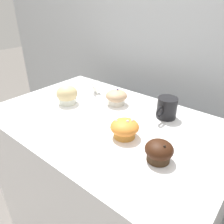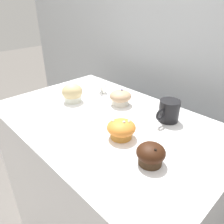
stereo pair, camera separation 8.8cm
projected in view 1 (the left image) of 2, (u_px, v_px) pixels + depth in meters
name	position (u px, v px, depth m)	size (l,w,h in m)	color
wall_back	(170.00, 84.00, 1.33)	(3.20, 0.10, 1.80)	#B2B7BC
display_counter	(107.00, 196.00, 1.13)	(1.00, 0.64, 0.92)	white
muffin_front_center	(159.00, 151.00, 0.67)	(0.09, 0.09, 0.07)	#3A2717
muffin_back_left	(125.00, 128.00, 0.79)	(0.10, 0.10, 0.07)	#C58031
muffin_back_right	(68.00, 95.00, 1.03)	(0.10, 0.10, 0.09)	white
muffin_front_left	(116.00, 97.00, 1.03)	(0.10, 0.10, 0.07)	silver
coffee_cup	(167.00, 107.00, 0.91)	(0.08, 0.13, 0.09)	black
price_card	(96.00, 87.00, 1.15)	(0.06, 0.06, 0.06)	white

